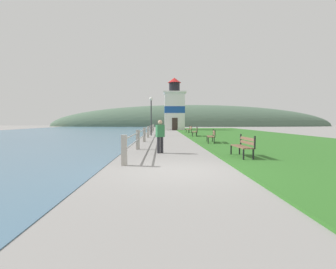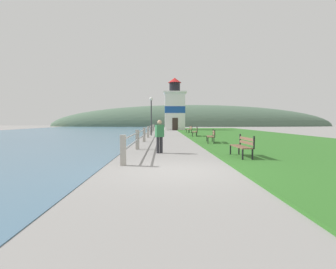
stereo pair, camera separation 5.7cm
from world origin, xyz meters
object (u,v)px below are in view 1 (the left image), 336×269
object	(u,v)px
park_bench_midway	(212,135)
park_bench_by_lighthouse	(190,129)
person_strolling	(160,135)
park_bench_far	(195,131)
park_bench_near	(244,145)
lighthouse	(174,108)
lamp_post	(151,109)

from	to	relation	value
park_bench_midway	park_bench_by_lighthouse	world-z (taller)	same
person_strolling	park_bench_midway	bearing A→B (deg)	-59.38
park_bench_far	park_bench_by_lighthouse	xyz separation A→B (m)	(0.14, 6.69, -0.00)
park_bench_near	person_strolling	distance (m)	3.81
park_bench_midway	park_bench_near	bearing A→B (deg)	97.01
park_bench_near	lighthouse	xyz separation A→B (m)	(-1.23, 33.13, 3.11)
park_bench_midway	park_bench_far	xyz separation A→B (m)	(-0.13, 7.50, 0.00)
person_strolling	lamp_post	distance (m)	15.09
park_bench_far	person_strolling	distance (m)	13.06
person_strolling	lamp_post	world-z (taller)	lamp_post
park_bench_near	park_bench_midway	distance (m)	6.90
park_bench_midway	person_strolling	size ratio (longest dim) A/B	1.21
park_bench_by_lighthouse	park_bench_midway	bearing A→B (deg)	86.41
lamp_post	person_strolling	bearing A→B (deg)	-86.03
park_bench_near	park_bench_far	distance (m)	14.40
park_bench_by_lighthouse	park_bench_near	bearing A→B (deg)	86.32
park_bench_near	person_strolling	xyz separation A→B (m)	(-3.36, 1.76, 0.30)
park_bench_midway	person_strolling	xyz separation A→B (m)	(-3.40, -5.14, 0.30)
lighthouse	lamp_post	distance (m)	16.76
park_bench_near	lighthouse	size ratio (longest dim) A/B	0.19
park_bench_near	lighthouse	world-z (taller)	lighthouse
park_bench_near	park_bench_by_lighthouse	bearing A→B (deg)	-91.95
lighthouse	lamp_post	world-z (taller)	lighthouse
park_bench_far	person_strolling	world-z (taller)	person_strolling
lamp_post	park_bench_far	bearing A→B (deg)	-28.02
park_bench_near	park_bench_by_lighthouse	xyz separation A→B (m)	(0.04, 21.09, 0.00)
park_bench_near	lamp_post	bearing A→B (deg)	-77.09
park_bench_far	park_bench_by_lighthouse	distance (m)	6.69
lighthouse	person_strolling	bearing A→B (deg)	-93.88
park_bench_far	lighthouse	distance (m)	19.01
lighthouse	person_strolling	world-z (taller)	lighthouse
park_bench_midway	lamp_post	size ratio (longest dim) A/B	0.47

